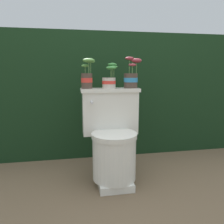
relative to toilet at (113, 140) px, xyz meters
name	(u,v)px	position (x,y,z in m)	size (l,w,h in m)	color
ground_plane	(127,186)	(0.10, -0.11, -0.35)	(12.00, 12.00, 0.00)	brown
hedge_backdrop	(108,94)	(0.10, 0.85, 0.30)	(3.48, 0.63, 1.30)	black
toilet	(113,140)	(0.00, 0.00, 0.00)	(0.49, 0.47, 0.77)	silver
potted_plant_left	(87,77)	(-0.19, 0.12, 0.51)	(0.11, 0.12, 0.24)	#47382D
potted_plant_midleft	(110,79)	(0.00, 0.13, 0.49)	(0.13, 0.13, 0.21)	beige
potted_plant_middle	(131,77)	(0.19, 0.13, 0.51)	(0.15, 0.12, 0.26)	#47382D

